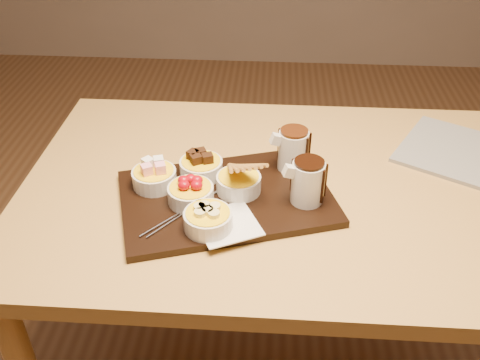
# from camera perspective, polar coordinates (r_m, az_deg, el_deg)

# --- Properties ---
(dining_table) EXTENTS (1.20, 0.80, 0.75)m
(dining_table) POSITION_cam_1_polar(r_m,az_deg,el_deg) (1.31, 3.96, -3.91)
(dining_table) COLOR #B98D45
(dining_table) RESTS_ON ground
(serving_board) EXTENTS (0.53, 0.42, 0.02)m
(serving_board) POSITION_cam_1_polar(r_m,az_deg,el_deg) (1.19, -1.44, -1.95)
(serving_board) COLOR black
(serving_board) RESTS_ON dining_table
(napkin) EXTENTS (0.16, 0.16, 0.00)m
(napkin) POSITION_cam_1_polar(r_m,az_deg,el_deg) (1.10, -1.35, -4.72)
(napkin) COLOR white
(napkin) RESTS_ON serving_board
(bowl_marshmallows) EXTENTS (0.10, 0.10, 0.04)m
(bowl_marshmallows) POSITION_cam_1_polar(r_m,az_deg,el_deg) (1.22, -9.12, 0.20)
(bowl_marshmallows) COLOR silver
(bowl_marshmallows) RESTS_ON serving_board
(bowl_cake) EXTENTS (0.10, 0.10, 0.04)m
(bowl_cake) POSITION_cam_1_polar(r_m,az_deg,el_deg) (1.24, -4.15, 1.28)
(bowl_cake) COLOR silver
(bowl_cake) RESTS_ON serving_board
(bowl_strawberries) EXTENTS (0.10, 0.10, 0.04)m
(bowl_strawberries) POSITION_cam_1_polar(r_m,az_deg,el_deg) (1.16, -5.27, -1.54)
(bowl_strawberries) COLOR silver
(bowl_strawberries) RESTS_ON serving_board
(bowl_biscotti) EXTENTS (0.10, 0.10, 0.04)m
(bowl_biscotti) POSITION_cam_1_polar(r_m,az_deg,el_deg) (1.19, -0.15, -0.38)
(bowl_biscotti) COLOR silver
(bowl_biscotti) RESTS_ON serving_board
(bowl_bananas) EXTENTS (0.10, 0.10, 0.04)m
(bowl_bananas) POSITION_cam_1_polar(r_m,az_deg,el_deg) (1.09, -3.43, -4.32)
(bowl_bananas) COLOR silver
(bowl_bananas) RESTS_ON serving_board
(pitcher_dark_chocolate) EXTENTS (0.09, 0.09, 0.10)m
(pitcher_dark_chocolate) POSITION_cam_1_polar(r_m,az_deg,el_deg) (1.15, 7.22, -0.26)
(pitcher_dark_chocolate) COLOR silver
(pitcher_dark_chocolate) RESTS_ON serving_board
(pitcher_milk_chocolate) EXTENTS (0.09, 0.09, 0.10)m
(pitcher_milk_chocolate) POSITION_cam_1_polar(r_m,az_deg,el_deg) (1.25, 5.68, 3.17)
(pitcher_milk_chocolate) COLOR silver
(pitcher_milk_chocolate) RESTS_ON serving_board
(fondue_skewers) EXTENTS (0.22, 0.19, 0.01)m
(fondue_skewers) POSITION_cam_1_polar(r_m,az_deg,el_deg) (1.15, -5.53, -2.96)
(fondue_skewers) COLOR silver
(fondue_skewers) RESTS_ON serving_board
(newspaper) EXTENTS (0.42, 0.39, 0.01)m
(newspaper) POSITION_cam_1_polar(r_m,az_deg,el_deg) (1.46, 23.39, 2.37)
(newspaper) COLOR beige
(newspaper) RESTS_ON dining_table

